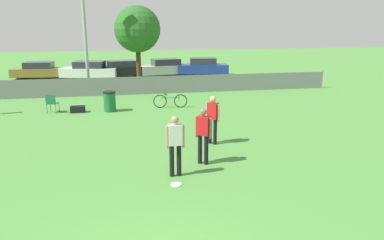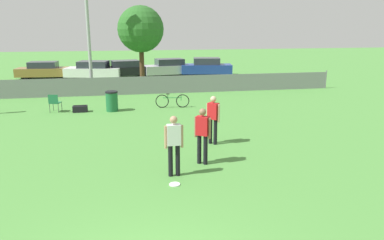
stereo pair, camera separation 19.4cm
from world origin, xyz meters
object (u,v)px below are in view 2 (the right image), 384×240
Objects in this scene: trash_bin at (112,101)px; parked_car_silver at (170,68)px; player_receiver_white at (174,142)px; parked_car_dark at (125,69)px; gear_bag_sideline at (80,109)px; light_pole at (87,17)px; frisbee_disc at (175,184)px; folding_chair_sideline at (54,102)px; player_defender_red at (213,117)px; player_thrower_red at (202,132)px; bicycle_sideline at (172,101)px; parked_car_blue at (207,67)px; parked_car_white at (94,70)px; parked_car_tan at (44,70)px; tree_near_pole at (141,29)px.

parked_car_silver reaches higher than trash_bin.
player_receiver_white reaches higher than parked_car_dark.
parked_car_dark is at bearing 78.93° from gear_bag_sideline.
light_pole is 26.12× the size of frisbee_disc.
folding_chair_sideline reaches higher than frisbee_disc.
parked_car_silver is (5.88, 7.27, -3.96)m from light_pole.
player_defender_red is 5.85× the size of frisbee_disc.
bicycle_sideline is (0.21, 8.20, -0.65)m from player_thrower_red.
parked_car_blue reaches higher than frisbee_disc.
player_defender_red is at bearing -62.49° from parked_car_white.
gear_bag_sideline is (-4.59, -0.15, -0.20)m from bicycle_sideline.
gear_bag_sideline is at bearing -171.28° from bicycle_sideline.
light_pole is 8.11m from bicycle_sideline.
light_pole is at bearing -133.22° from parked_car_blue.
parked_car_tan is (-2.80, 12.72, 0.14)m from folding_chair_sideline.
trash_bin is at bearing -76.52° from light_pole.
player_thrower_red is at bearing -103.48° from parked_car_silver.
player_receiver_white is at bearing -105.88° from parked_car_silver.
gear_bag_sideline is 0.16× the size of parked_car_dark.
light_pole reaches higher than player_thrower_red.
player_receiver_white reaches higher than parked_car_tan.
parked_car_blue is at bearing 12.74° from parked_car_white.
tree_near_pole is 6.87m from parked_car_silver.
trash_bin is 12.46m from parked_car_dark.
player_receiver_white is 1.75× the size of trash_bin.
trash_bin is (-1.86, 8.74, -0.50)m from player_receiver_white.
gear_bag_sideline is 15.38m from parked_car_blue.
tree_near_pole reaches higher than player_receiver_white.
light_pole reaches higher than gear_bag_sideline.
light_pole is 8.23m from parked_car_dark.
player_defender_red is (1.77, 2.65, 0.00)m from player_receiver_white.
tree_near_pole reaches higher than trash_bin.
parked_car_white is at bearing 118.18° from bicycle_sideline.
parked_car_tan reaches higher than trash_bin.
player_receiver_white is 1.00× the size of bicycle_sideline.
player_receiver_white reaches higher than gear_bag_sideline.
trash_bin is 14.57m from parked_car_blue.
player_thrower_red is at bearing -70.37° from trash_bin.
tree_near_pole is 3.12× the size of player_receiver_white.
tree_near_pole is 13.83m from player_defender_red.
parked_car_tan is at bearing -179.63° from parked_car_white.
gear_bag_sideline is (-3.48, -7.25, -3.71)m from tree_near_pole.
player_thrower_red is 20.65m from parked_car_white.
gear_bag_sideline is (-3.40, 8.83, -0.85)m from player_receiver_white.
bicycle_sideline is at bearing 140.02° from player_defender_red.
bicycle_sideline is at bearing 1.86° from gear_bag_sideline.
tree_near_pole is at bearing 105.76° from bicycle_sideline.
parked_car_silver is at bearing 64.45° from gear_bag_sideline.
tree_near_pole reaches higher than gear_bag_sideline.
folding_chair_sideline is at bearing -117.13° from parked_car_dark.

